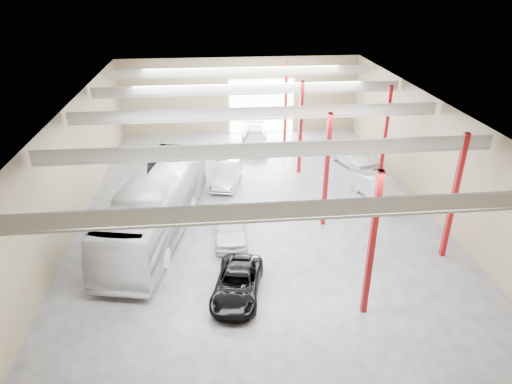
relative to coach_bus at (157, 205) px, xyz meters
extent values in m
cube|color=#46474B|center=(6.07, 2.03, -1.81)|extent=(22.00, 32.00, 0.01)
cube|color=beige|center=(6.07, 2.03, 5.19)|extent=(22.00, 32.00, 0.12)
cube|color=brown|center=(6.07, 18.03, 1.69)|extent=(22.00, 0.12, 7.00)
cube|color=brown|center=(6.07, -13.97, 1.69)|extent=(22.00, 0.12, 7.00)
cube|color=brown|center=(-4.93, 2.03, 1.69)|extent=(0.12, 32.00, 7.00)
cube|color=brown|center=(17.07, 2.03, 1.69)|extent=(0.12, 32.00, 7.00)
cube|color=white|center=(8.07, 17.88, 0.69)|extent=(6.00, 0.20, 5.00)
cube|color=maroon|center=(9.87, -7.97, 1.69)|extent=(0.25, 0.25, 7.00)
cube|color=maroon|center=(9.87, 0.03, 1.69)|extent=(0.25, 0.25, 7.00)
cube|color=maroon|center=(9.87, 8.03, 1.69)|extent=(0.25, 0.25, 7.00)
cube|color=maroon|center=(9.87, 15.03, 1.69)|extent=(0.25, 0.25, 7.00)
cube|color=maroon|center=(15.57, -3.97, 1.69)|extent=(0.25, 0.25, 7.00)
cube|color=maroon|center=(15.57, 6.03, 1.69)|extent=(0.25, 0.25, 7.00)
cube|color=#AEAEA9|center=(6.07, -9.97, 4.74)|extent=(21.60, 0.15, 0.60)
cube|color=#AEAEA9|center=(6.07, -9.97, 4.34)|extent=(21.60, 0.10, 0.10)
cube|color=#AEAEA9|center=(6.07, -3.97, 4.74)|extent=(21.60, 0.15, 0.60)
cube|color=#AEAEA9|center=(6.07, -3.97, 4.34)|extent=(21.60, 0.10, 0.10)
cube|color=#AEAEA9|center=(6.07, 2.03, 4.74)|extent=(21.60, 0.15, 0.60)
cube|color=#AEAEA9|center=(6.07, 2.03, 4.34)|extent=(21.60, 0.10, 0.10)
cube|color=#AEAEA9|center=(6.07, 8.03, 4.74)|extent=(21.60, 0.15, 0.60)
cube|color=#AEAEA9|center=(6.07, 8.03, 4.34)|extent=(21.60, 0.10, 0.10)
cube|color=#AEAEA9|center=(6.07, 14.03, 4.74)|extent=(21.60, 0.15, 0.60)
cube|color=#AEAEA9|center=(6.07, 14.03, 4.34)|extent=(21.60, 0.10, 0.10)
imported|color=silver|center=(0.00, 0.00, 0.00)|extent=(5.62, 13.37, 3.63)
imported|color=black|center=(4.24, -6.24, -1.18)|extent=(3.01, 4.92, 1.27)
imported|color=silver|center=(4.17, -1.04, -1.04)|extent=(1.92, 4.56, 1.54)
imported|color=silver|center=(4.29, 6.53, -1.02)|extent=(2.64, 5.03, 1.58)
imported|color=slate|center=(7.00, 13.76, -1.01)|extent=(2.69, 5.68, 1.60)
imported|color=#B1B2B6|center=(14.37, 2.95, -1.03)|extent=(2.84, 5.01, 1.56)
imported|color=silver|center=(14.37, 9.08, -0.98)|extent=(3.36, 5.25, 1.66)
camera|label=1|loc=(3.36, -23.71, 12.24)|focal=32.00mm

